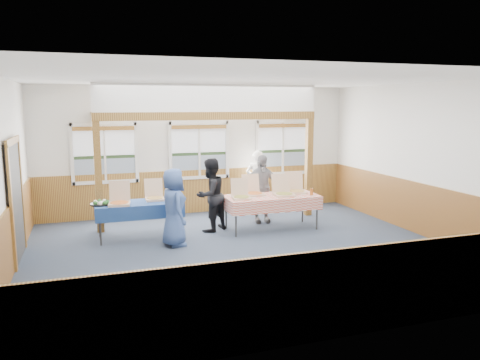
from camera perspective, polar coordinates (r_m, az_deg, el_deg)
name	(u,v)px	position (r m, az deg, el deg)	size (l,w,h in m)	color
floor	(243,251)	(8.94, 0.38, -8.70)	(8.00, 8.00, 0.00)	#273140
ceiling	(243,79)	(8.52, 0.40, 12.25)	(8.00, 8.00, 0.00)	white
wall_back	(199,150)	(11.93, -5.05, 3.65)	(8.00, 8.00, 0.00)	silver
wall_front	(343,207)	(5.44, 12.39, -3.20)	(8.00, 8.00, 0.00)	silver
wall_left	(2,178)	(8.23, -27.01, 0.18)	(8.00, 8.00, 0.00)	silver
wall_right	(423,160)	(10.56, 21.41, 2.33)	(8.00, 8.00, 0.00)	silver
wainscot_back	(200,191)	(12.05, -4.95, -1.34)	(7.98, 0.05, 1.10)	brown
wainscot_front	(338,294)	(5.77, 11.89, -13.39)	(7.98, 0.05, 1.10)	brown
wainscot_left	(9,243)	(8.44, -26.32, -6.88)	(0.05, 6.98, 1.10)	brown
wainscot_right	(419,208)	(10.71, 20.98, -3.25)	(0.05, 6.98, 1.10)	brown
cased_opening	(15,201)	(9.19, -25.71, -2.36)	(0.06, 1.30, 2.10)	#2E2E2E
window_left	(105,150)	(11.57, -16.18, 3.54)	(1.56, 0.10, 1.46)	silver
window_mid	(199,147)	(11.88, -5.01, 4.01)	(1.56, 0.10, 1.46)	silver
window_right	(283,145)	(12.61, 5.24, 4.30)	(1.56, 0.10, 1.46)	silver
post_left	(98,177)	(10.47, -16.89, 0.30)	(0.15, 0.15, 2.40)	#523612
post_right	(309,168)	(11.71, 8.37, 1.51)	(0.15, 0.15, 2.40)	#523612
cross_beam	(211,116)	(10.71, -3.61, 7.81)	(5.15, 0.18, 0.18)	#523612
table_left	(139,205)	(9.85, -12.21, -3.01)	(1.92, 1.41, 0.76)	#2E2E2E
table_right	(271,198)	(10.35, 3.86, -2.19)	(2.24, 1.57, 0.76)	#2E2E2E
pizza_box_a	(119,201)	(9.69, -14.49, -2.54)	(0.47, 0.55, 0.45)	tan
pizza_box_b	(155,197)	(10.03, -10.35, -2.01)	(0.40, 0.48, 0.42)	tan
pizza_box_c	(241,196)	(9.98, 0.12, -1.92)	(0.44, 0.51, 0.41)	tan
pizza_box_d	(254,192)	(10.38, 1.67, -1.48)	(0.41, 0.50, 0.44)	tan
pizza_box_e	(284,193)	(10.36, 5.33, -1.54)	(0.45, 0.54, 0.45)	tan
pizza_box_f	(296,190)	(10.72, 6.84, -1.20)	(0.50, 0.58, 0.46)	tan
veggie_tray	(101,203)	(9.79, -16.60, -2.73)	(0.42, 0.42, 0.10)	black
drink_glass	(311,192)	(10.45, 8.71, -1.46)	(0.07, 0.07, 0.15)	#A14E1A
woman_white	(257,181)	(12.07, 2.12, -0.13)	(0.58, 0.38, 1.58)	white
woman_black	(210,195)	(10.18, -3.64, -1.84)	(0.78, 0.61, 1.60)	black
man_blue	(174,207)	(9.21, -8.09, -3.32)	(0.75, 0.49, 1.53)	#354E84
person_grey	(261,189)	(10.94, 2.60, -1.07)	(0.94, 0.39, 1.60)	gray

